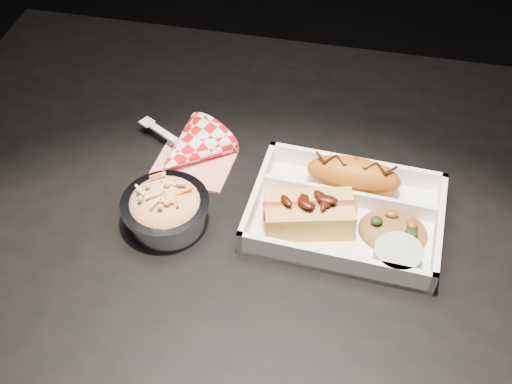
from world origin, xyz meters
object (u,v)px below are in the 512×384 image
(food_tray, at_px, (345,216))
(hotdog, at_px, (309,212))
(napkin_fork, at_px, (189,151))
(dining_table, at_px, (298,250))
(fried_pastry, at_px, (353,176))
(foil_coleslaw_cup, at_px, (166,207))

(food_tray, distance_m, hotdog, 0.06)
(food_tray, xyz_separation_m, napkin_fork, (-0.24, 0.07, 0.01))
(dining_table, bearing_deg, fried_pastry, 36.20)
(food_tray, relative_size, foil_coleslaw_cup, 2.23)
(hotdog, relative_size, napkin_fork, 0.78)
(dining_table, distance_m, fried_pastry, 0.15)
(dining_table, xyz_separation_m, food_tray, (0.06, -0.01, 0.10))
(fried_pastry, xyz_separation_m, napkin_fork, (-0.24, 0.02, -0.02))
(dining_table, bearing_deg, hotdog, -68.02)
(fried_pastry, relative_size, foil_coleslaw_cup, 1.12)
(fried_pastry, bearing_deg, dining_table, -143.80)
(dining_table, height_order, food_tray, food_tray)
(foil_coleslaw_cup, relative_size, napkin_fork, 0.72)
(food_tray, height_order, hotdog, hotdog)
(dining_table, height_order, fried_pastry, fried_pastry)
(hotdog, relative_size, foil_coleslaw_cup, 1.08)
(napkin_fork, bearing_deg, foil_coleslaw_cup, -57.57)
(fried_pastry, bearing_deg, napkin_fork, 176.16)
(dining_table, distance_m, hotdog, 0.13)
(fried_pastry, bearing_deg, food_tray, -93.10)
(hotdog, bearing_deg, dining_table, 97.93)
(food_tray, relative_size, napkin_fork, 1.61)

